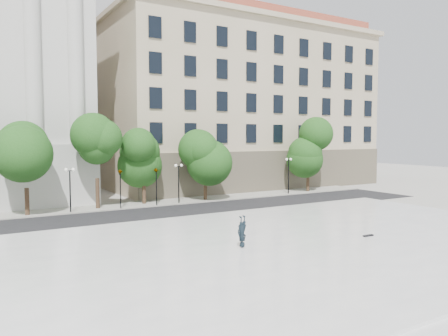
{
  "coord_description": "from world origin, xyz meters",
  "views": [
    {
      "loc": [
        -13.4,
        -16.72,
        6.62
      ],
      "look_at": [
        2.67,
        10.0,
        4.44
      ],
      "focal_mm": 35.0,
      "sensor_mm": 36.0,
      "label": 1
    }
  ],
  "objects_px": {
    "skateboard": "(368,236)",
    "person_lying": "(242,243)",
    "traffic_light_east": "(156,168)",
    "traffic_light_west": "(120,169)"
  },
  "relations": [
    {
      "from": "skateboard",
      "to": "person_lying",
      "type": "bearing_deg",
      "value": 168.43
    },
    {
      "from": "person_lying",
      "to": "traffic_light_east",
      "type": "bearing_deg",
      "value": 67.32
    },
    {
      "from": "traffic_light_west",
      "to": "person_lying",
      "type": "xyz_separation_m",
      "value": [
        0.99,
        -18.82,
        -3.02
      ]
    },
    {
      "from": "traffic_light_east",
      "to": "person_lying",
      "type": "distance_m",
      "value": 19.24
    },
    {
      "from": "traffic_light_west",
      "to": "skateboard",
      "type": "distance_m",
      "value": 22.82
    },
    {
      "from": "traffic_light_east",
      "to": "skateboard",
      "type": "distance_m",
      "value": 21.63
    },
    {
      "from": "traffic_light_west",
      "to": "skateboard",
      "type": "bearing_deg",
      "value": -65.72
    },
    {
      "from": "traffic_light_west",
      "to": "skateboard",
      "type": "xyz_separation_m",
      "value": [
        9.29,
        -20.59,
        -3.22
      ]
    },
    {
      "from": "traffic_light_east",
      "to": "skateboard",
      "type": "relative_size",
      "value": 5.42
    },
    {
      "from": "traffic_light_east",
      "to": "skateboard",
      "type": "bearing_deg",
      "value": -74.38
    }
  ]
}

